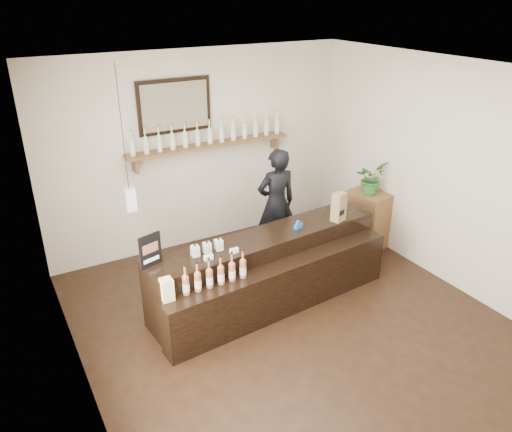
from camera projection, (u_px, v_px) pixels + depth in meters
The scene contains 10 objects.
ground at pixel (295, 325), 5.69m from camera, with size 5.00×5.00×0.00m, color black.
room_shell at pixel (300, 186), 4.98m from camera, with size 5.00×5.00×5.00m.
back_wall_decor at pixel (193, 130), 6.77m from camera, with size 2.66×0.96×1.69m.
counter at pixel (270, 272), 6.00m from camera, with size 3.04×1.04×0.99m.
promo_sign at pixel (150, 250), 5.18m from camera, with size 0.26×0.09×0.37m.
paper_bag at pixel (339, 207), 6.20m from camera, with size 0.20×0.17×0.37m.
tape_dispenser at pixel (298, 225), 6.06m from camera, with size 0.13×0.08×0.10m.
side_cabinet at pixel (366, 219), 7.31m from camera, with size 0.51×0.64×0.83m.
potted_plant at pixel (371, 178), 7.04m from camera, with size 0.42×0.36×0.46m, color #316B2B.
shopkeeper at pixel (276, 197), 6.85m from camera, with size 0.65×0.43×1.78m, color black.
Camera 1 is at (-2.68, -3.82, 3.52)m, focal length 35.00 mm.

